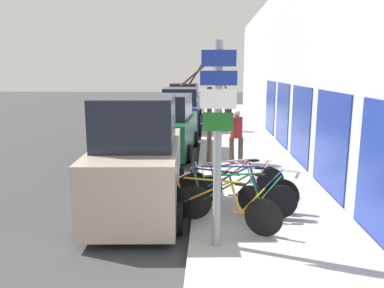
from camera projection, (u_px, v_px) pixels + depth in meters
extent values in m
plane|color=#333335|center=(173.00, 153.00, 13.94)|extent=(80.00, 80.00, 0.00)
cube|color=#9E9B93|center=(237.00, 138.00, 16.56)|extent=(3.20, 32.00, 0.15)
cube|color=#B2B7C1|center=(280.00, 65.00, 15.86)|extent=(0.20, 32.00, 6.50)
cube|color=navy|center=(330.00, 142.00, 8.96)|extent=(0.03, 2.37, 2.40)
cube|color=navy|center=(300.00, 124.00, 11.87)|extent=(0.03, 2.37, 2.40)
cube|color=navy|center=(282.00, 114.00, 14.79)|extent=(0.03, 2.37, 2.40)
cube|color=navy|center=(270.00, 107.00, 17.71)|extent=(0.03, 2.37, 2.40)
cylinder|color=gray|center=(218.00, 148.00, 5.98)|extent=(0.13, 0.13, 3.34)
cube|color=navy|center=(219.00, 58.00, 5.64)|extent=(0.53, 0.02, 0.25)
cube|color=navy|center=(219.00, 78.00, 5.70)|extent=(0.57, 0.02, 0.22)
cube|color=white|center=(218.00, 99.00, 5.76)|extent=(0.57, 0.02, 0.30)
cube|color=#19591E|center=(218.00, 122.00, 5.83)|extent=(0.48, 0.02, 0.29)
cylinder|color=black|center=(176.00, 203.00, 7.32)|extent=(0.65, 0.30, 0.69)
cylinder|color=black|center=(263.00, 218.00, 6.58)|extent=(0.65, 0.30, 0.69)
cylinder|color=orange|center=(207.00, 192.00, 6.98)|extent=(0.91, 0.41, 0.56)
cylinder|color=orange|center=(211.00, 180.00, 6.90)|extent=(1.06, 0.47, 0.09)
cylinder|color=orange|center=(236.00, 197.00, 6.75)|extent=(0.21, 0.11, 0.49)
cylinder|color=orange|center=(247.00, 213.00, 6.71)|extent=(0.57, 0.26, 0.08)
cylinder|color=orange|center=(252.00, 201.00, 6.62)|extent=(0.43, 0.20, 0.55)
cylinder|color=orange|center=(180.00, 189.00, 7.22)|extent=(0.20, 0.11, 0.59)
cube|color=black|center=(241.00, 184.00, 6.66)|extent=(0.22, 0.15, 0.04)
cylinder|color=#99999E|center=(184.00, 175.00, 7.13)|extent=(0.19, 0.41, 0.02)
cylinder|color=black|center=(194.00, 202.00, 7.33)|extent=(0.69, 0.08, 0.69)
cylinder|color=black|center=(280.00, 202.00, 7.36)|extent=(0.69, 0.08, 0.69)
cylinder|color=#197233|center=(227.00, 187.00, 7.28)|extent=(0.95, 0.09, 0.57)
cylinder|color=#197233|center=(232.00, 175.00, 7.24)|extent=(1.11, 0.10, 0.09)
cylinder|color=#197233|center=(255.00, 188.00, 7.29)|extent=(0.21, 0.05, 0.49)
cylinder|color=#197233|center=(265.00, 201.00, 7.35)|extent=(0.60, 0.07, 0.08)
cylinder|color=#197233|center=(270.00, 189.00, 7.30)|extent=(0.45, 0.06, 0.55)
cylinder|color=#197233|center=(199.00, 188.00, 7.28)|extent=(0.20, 0.04, 0.59)
cube|color=black|center=(260.00, 175.00, 7.25)|extent=(0.20, 0.09, 0.04)
cylinder|color=#99999E|center=(203.00, 174.00, 7.22)|extent=(0.05, 0.44, 0.02)
cylinder|color=black|center=(192.00, 192.00, 7.95)|extent=(0.71, 0.11, 0.71)
cylinder|color=black|center=(282.00, 196.00, 7.68)|extent=(0.71, 0.11, 0.71)
cylinder|color=#1E4799|center=(225.00, 178.00, 7.78)|extent=(1.04, 0.14, 0.59)
cylinder|color=#1E4799|center=(230.00, 167.00, 7.72)|extent=(1.21, 0.16, 0.09)
cylinder|color=#1E4799|center=(255.00, 180.00, 7.70)|extent=(0.22, 0.06, 0.51)
cylinder|color=#1E4799|center=(266.00, 194.00, 7.72)|extent=(0.65, 0.10, 0.08)
cylinder|color=#1E4799|center=(271.00, 182.00, 7.66)|extent=(0.49, 0.08, 0.57)
cylinder|color=#1E4799|center=(197.00, 178.00, 7.87)|extent=(0.22, 0.05, 0.62)
cube|color=black|center=(260.00, 168.00, 7.63)|extent=(0.21, 0.10, 0.04)
cylinder|color=#99999E|center=(201.00, 164.00, 7.80)|extent=(0.07, 0.44, 0.02)
cylinder|color=black|center=(190.00, 187.00, 8.41)|extent=(0.54, 0.34, 0.60)
cylinder|color=black|center=(251.00, 200.00, 7.61)|extent=(0.54, 0.34, 0.60)
cylinder|color=black|center=(212.00, 179.00, 8.06)|extent=(0.74, 0.46, 0.50)
cylinder|color=black|center=(215.00, 170.00, 7.98)|extent=(0.86, 0.52, 0.08)
cylinder|color=black|center=(232.00, 184.00, 7.80)|extent=(0.18, 0.12, 0.43)
cylinder|color=black|center=(240.00, 196.00, 7.75)|extent=(0.47, 0.29, 0.07)
cylinder|color=black|center=(243.00, 187.00, 7.67)|extent=(0.36, 0.23, 0.48)
cylinder|color=black|center=(193.00, 177.00, 8.32)|extent=(0.17, 0.12, 0.52)
cube|color=black|center=(235.00, 174.00, 7.72)|extent=(0.21, 0.17, 0.04)
cylinder|color=#99999E|center=(196.00, 166.00, 8.23)|extent=(0.24, 0.39, 0.02)
cylinder|color=black|center=(195.00, 187.00, 8.31)|extent=(0.67, 0.20, 0.68)
cylinder|color=black|center=(270.00, 182.00, 8.67)|extent=(0.67, 0.20, 0.68)
cylinder|color=#B7B7BC|center=(224.00, 172.00, 8.39)|extent=(0.98, 0.28, 0.56)
cylinder|color=#B7B7BC|center=(228.00, 161.00, 8.36)|extent=(1.14, 0.32, 0.09)
cylinder|color=#B7B7BC|center=(249.00, 171.00, 8.51)|extent=(0.21, 0.09, 0.49)
cylinder|color=#B7B7BC|center=(258.00, 182.00, 8.61)|extent=(0.61, 0.18, 0.08)
cylinder|color=#B7B7BC|center=(262.00, 172.00, 8.58)|extent=(0.46, 0.14, 0.55)
cylinder|color=#B7B7BC|center=(199.00, 174.00, 8.28)|extent=(0.21, 0.08, 0.59)
cube|color=black|center=(253.00, 160.00, 8.48)|extent=(0.21, 0.13, 0.04)
cylinder|color=#99999E|center=(203.00, 161.00, 8.24)|extent=(0.13, 0.43, 0.02)
cylinder|color=black|center=(210.00, 188.00, 8.32)|extent=(0.55, 0.34, 0.62)
cylinder|color=black|center=(268.00, 179.00, 9.05)|extent=(0.55, 0.34, 0.62)
cylinder|color=red|center=(233.00, 173.00, 8.54)|extent=(0.80, 0.48, 0.51)
cylinder|color=red|center=(236.00, 163.00, 8.53)|extent=(0.93, 0.55, 0.08)
cylinder|color=red|center=(252.00, 171.00, 8.78)|extent=(0.19, 0.13, 0.44)
cylinder|color=red|center=(258.00, 180.00, 8.92)|extent=(0.50, 0.31, 0.07)
cylinder|color=red|center=(262.00, 170.00, 8.91)|extent=(0.38, 0.24, 0.50)
cylinder|color=red|center=(214.00, 177.00, 8.31)|extent=(0.18, 0.12, 0.53)
cube|color=black|center=(255.00, 161.00, 8.77)|extent=(0.21, 0.17, 0.04)
cylinder|color=#99999E|center=(217.00, 165.00, 8.29)|extent=(0.24, 0.39, 0.02)
cube|color=gray|center=(139.00, 173.00, 8.17)|extent=(1.93, 4.22, 1.34)
cube|color=black|center=(137.00, 121.00, 7.78)|extent=(1.65, 2.23, 1.00)
cylinder|color=black|center=(113.00, 179.00, 9.52)|extent=(0.25, 0.63, 0.62)
cylinder|color=black|center=(180.00, 179.00, 9.54)|extent=(0.25, 0.63, 0.62)
cylinder|color=black|center=(86.00, 219.00, 7.01)|extent=(0.25, 0.63, 0.62)
cylinder|color=black|center=(177.00, 218.00, 7.03)|extent=(0.25, 0.63, 0.62)
cube|color=#144728|center=(167.00, 133.00, 13.82)|extent=(2.04, 4.56, 1.17)
cube|color=black|center=(166.00, 106.00, 13.45)|extent=(1.75, 2.41, 0.84)
cylinder|color=black|center=(151.00, 138.00, 15.34)|extent=(0.25, 0.63, 0.62)
cylinder|color=black|center=(195.00, 139.00, 15.17)|extent=(0.25, 0.63, 0.62)
cylinder|color=black|center=(135.00, 153.00, 12.64)|extent=(0.25, 0.63, 0.62)
cylinder|color=black|center=(188.00, 154.00, 12.46)|extent=(0.25, 0.63, 0.62)
cube|color=navy|center=(181.00, 115.00, 19.10)|extent=(1.96, 4.85, 1.19)
cube|color=black|center=(180.00, 96.00, 18.72)|extent=(1.70, 2.54, 0.81)
cylinder|color=black|center=(166.00, 120.00, 20.65)|extent=(0.24, 0.68, 0.67)
cylinder|color=black|center=(198.00, 120.00, 20.63)|extent=(0.24, 0.68, 0.67)
cylinder|color=black|center=(160.00, 128.00, 17.74)|extent=(0.24, 0.68, 0.67)
cylinder|color=black|center=(198.00, 128.00, 17.72)|extent=(0.24, 0.68, 0.67)
cube|color=#51565B|center=(185.00, 106.00, 24.46)|extent=(1.94, 4.51, 1.21)
cube|color=black|center=(185.00, 90.00, 24.08)|extent=(1.70, 2.37, 0.85)
cylinder|color=black|center=(174.00, 110.00, 25.97)|extent=(0.24, 0.62, 0.61)
cylinder|color=black|center=(200.00, 111.00, 25.84)|extent=(0.24, 0.62, 0.61)
cylinder|color=black|center=(168.00, 115.00, 23.26)|extent=(0.24, 0.62, 0.61)
cylinder|color=black|center=(197.00, 115.00, 23.13)|extent=(0.24, 0.62, 0.61)
cylinder|color=#4C3D2D|center=(241.00, 150.00, 11.82)|extent=(0.15, 0.15, 0.82)
cylinder|color=#4C3D2D|center=(231.00, 150.00, 11.85)|extent=(0.15, 0.15, 0.82)
cylinder|color=maroon|center=(237.00, 127.00, 11.70)|extent=(0.37, 0.37, 0.65)
sphere|color=tan|center=(237.00, 114.00, 11.61)|extent=(0.22, 0.22, 0.22)
cylinder|color=#333338|center=(231.00, 123.00, 18.17)|extent=(0.14, 0.14, 0.77)
cylinder|color=#333338|center=(225.00, 123.00, 18.18)|extent=(0.14, 0.14, 0.77)
cylinder|color=#26262D|center=(228.00, 109.00, 18.04)|extent=(0.35, 0.35, 0.61)
sphere|color=tan|center=(228.00, 100.00, 17.96)|extent=(0.21, 0.21, 0.21)
cylinder|color=#3D2D23|center=(209.00, 126.00, 11.50)|extent=(0.15, 0.15, 2.40)
cylinder|color=#3D2D23|center=(199.00, 70.00, 11.57)|extent=(0.76, 0.86, 1.06)
cylinder|color=#3D2D23|center=(218.00, 73.00, 10.77)|extent=(0.53, 0.89, 0.89)
cylinder|color=#3D2D23|center=(195.00, 74.00, 11.32)|extent=(0.96, 0.30, 0.81)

